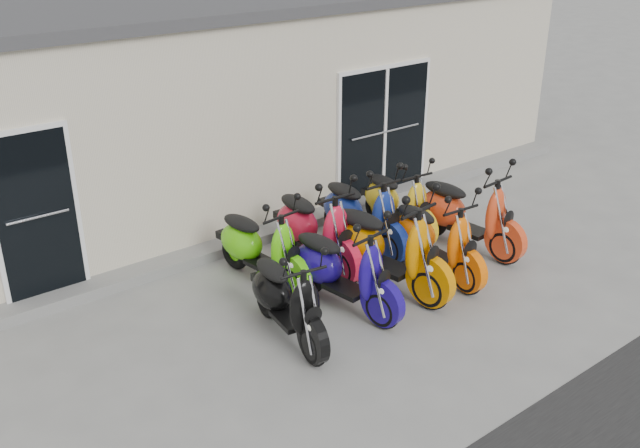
{
  "coord_description": "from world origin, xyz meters",
  "views": [
    {
      "loc": [
        -5.42,
        -6.28,
        4.67
      ],
      "look_at": [
        0.0,
        0.6,
        0.75
      ],
      "focal_mm": 40.0,
      "sensor_mm": 36.0,
      "label": 1
    }
  ],
  "objects_px": {
    "scooter_back_green": "(261,237)",
    "scooter_back_red": "(315,219)",
    "scooter_front_blue": "(343,259)",
    "scooter_back_blue": "(362,204)",
    "scooter_front_red": "(468,203)",
    "scooter_back_yellow": "(398,194)",
    "scooter_front_orange_b": "(436,229)",
    "scooter_front_orange_a": "(387,235)",
    "scooter_front_black": "(287,289)"
  },
  "relations": [
    {
      "from": "scooter_front_orange_a",
      "to": "scooter_back_blue",
      "type": "distance_m",
      "value": 1.24
    },
    {
      "from": "scooter_front_orange_a",
      "to": "scooter_front_orange_b",
      "type": "bearing_deg",
      "value": -16.15
    },
    {
      "from": "scooter_front_blue",
      "to": "scooter_front_orange_a",
      "type": "relative_size",
      "value": 0.89
    },
    {
      "from": "scooter_front_orange_a",
      "to": "scooter_back_red",
      "type": "xyz_separation_m",
      "value": [
        -0.32,
        1.08,
        -0.05
      ]
    },
    {
      "from": "scooter_front_black",
      "to": "scooter_front_red",
      "type": "height_order",
      "value": "scooter_front_red"
    },
    {
      "from": "scooter_front_orange_b",
      "to": "scooter_back_yellow",
      "type": "xyz_separation_m",
      "value": [
        0.56,
        1.3,
        -0.03
      ]
    },
    {
      "from": "scooter_front_orange_b",
      "to": "scooter_front_black",
      "type": "bearing_deg",
      "value": -175.17
    },
    {
      "from": "scooter_front_orange_b",
      "to": "scooter_back_green",
      "type": "relative_size",
      "value": 1.02
    },
    {
      "from": "scooter_front_blue",
      "to": "scooter_back_yellow",
      "type": "height_order",
      "value": "scooter_front_blue"
    },
    {
      "from": "scooter_front_black",
      "to": "scooter_back_green",
      "type": "relative_size",
      "value": 0.97
    },
    {
      "from": "scooter_front_blue",
      "to": "scooter_front_red",
      "type": "height_order",
      "value": "scooter_front_red"
    },
    {
      "from": "scooter_front_black",
      "to": "scooter_back_yellow",
      "type": "xyz_separation_m",
      "value": [
        3.07,
        1.35,
        0.0
      ]
    },
    {
      "from": "scooter_front_black",
      "to": "scooter_back_yellow",
      "type": "bearing_deg",
      "value": 32.26
    },
    {
      "from": "scooter_front_blue",
      "to": "scooter_back_blue",
      "type": "height_order",
      "value": "scooter_back_blue"
    },
    {
      "from": "scooter_front_orange_a",
      "to": "scooter_front_red",
      "type": "height_order",
      "value": "scooter_front_orange_a"
    },
    {
      "from": "scooter_front_blue",
      "to": "scooter_front_red",
      "type": "relative_size",
      "value": 0.96
    },
    {
      "from": "scooter_back_green",
      "to": "scooter_back_blue",
      "type": "xyz_separation_m",
      "value": [
        1.74,
        -0.05,
        0.04
      ]
    },
    {
      "from": "scooter_back_red",
      "to": "scooter_front_black",
      "type": "bearing_deg",
      "value": -135.4
    },
    {
      "from": "scooter_back_blue",
      "to": "scooter_back_yellow",
      "type": "bearing_deg",
      "value": 6.81
    },
    {
      "from": "scooter_front_orange_b",
      "to": "scooter_back_green",
      "type": "bearing_deg",
      "value": 151.03
    },
    {
      "from": "scooter_back_green",
      "to": "scooter_front_orange_b",
      "type": "bearing_deg",
      "value": -39.31
    },
    {
      "from": "scooter_front_orange_b",
      "to": "scooter_front_red",
      "type": "relative_size",
      "value": 0.94
    },
    {
      "from": "scooter_front_red",
      "to": "scooter_back_blue",
      "type": "bearing_deg",
      "value": 137.86
    },
    {
      "from": "scooter_front_orange_a",
      "to": "scooter_back_red",
      "type": "bearing_deg",
      "value": 99.13
    },
    {
      "from": "scooter_back_blue",
      "to": "scooter_front_black",
      "type": "bearing_deg",
      "value": -149.39
    },
    {
      "from": "scooter_front_black",
      "to": "scooter_front_orange_a",
      "type": "height_order",
      "value": "scooter_front_orange_a"
    },
    {
      "from": "scooter_front_red",
      "to": "scooter_front_orange_b",
      "type": "bearing_deg",
      "value": -168.38
    },
    {
      "from": "scooter_back_yellow",
      "to": "scooter_back_green",
      "type": "bearing_deg",
      "value": -173.61
    },
    {
      "from": "scooter_front_orange_a",
      "to": "scooter_front_red",
      "type": "distance_m",
      "value": 1.79
    },
    {
      "from": "scooter_back_red",
      "to": "scooter_back_yellow",
      "type": "height_order",
      "value": "scooter_back_red"
    },
    {
      "from": "scooter_front_orange_b",
      "to": "scooter_back_blue",
      "type": "relative_size",
      "value": 0.97
    },
    {
      "from": "scooter_front_orange_a",
      "to": "scooter_back_yellow",
      "type": "bearing_deg",
      "value": 33.45
    },
    {
      "from": "scooter_front_red",
      "to": "scooter_back_yellow",
      "type": "relative_size",
      "value": 1.11
    },
    {
      "from": "scooter_back_yellow",
      "to": "scooter_back_blue",
      "type": "bearing_deg",
      "value": -168.72
    },
    {
      "from": "scooter_front_blue",
      "to": "scooter_front_red",
      "type": "bearing_deg",
      "value": -2.85
    },
    {
      "from": "scooter_front_black",
      "to": "scooter_back_green",
      "type": "bearing_deg",
      "value": 76.91
    },
    {
      "from": "scooter_front_blue",
      "to": "scooter_back_blue",
      "type": "xyz_separation_m",
      "value": [
        1.32,
        1.14,
        0.01
      ]
    },
    {
      "from": "scooter_back_yellow",
      "to": "scooter_front_orange_a",
      "type": "bearing_deg",
      "value": -133.23
    },
    {
      "from": "scooter_back_blue",
      "to": "scooter_back_red",
      "type": "bearing_deg",
      "value": -177.16
    },
    {
      "from": "scooter_back_blue",
      "to": "scooter_back_yellow",
      "type": "xyz_separation_m",
      "value": [
        0.81,
        0.08,
        -0.06
      ]
    },
    {
      "from": "scooter_front_black",
      "to": "scooter_back_green",
      "type": "xyz_separation_m",
      "value": [
        0.52,
        1.32,
        0.02
      ]
    },
    {
      "from": "scooter_front_black",
      "to": "scooter_back_red",
      "type": "height_order",
      "value": "scooter_back_red"
    },
    {
      "from": "scooter_back_green",
      "to": "scooter_back_red",
      "type": "height_order",
      "value": "scooter_back_red"
    },
    {
      "from": "scooter_front_orange_a",
      "to": "scooter_back_green",
      "type": "xyz_separation_m",
      "value": [
        -1.18,
        1.16,
        -0.11
      ]
    },
    {
      "from": "scooter_front_orange_a",
      "to": "scooter_front_red",
      "type": "bearing_deg",
      "value": -2.34
    },
    {
      "from": "scooter_front_red",
      "to": "scooter_back_green",
      "type": "relative_size",
      "value": 1.08
    },
    {
      "from": "scooter_front_red",
      "to": "scooter_back_yellow",
      "type": "xyz_separation_m",
      "value": [
        -0.42,
        1.02,
        -0.08
      ]
    },
    {
      "from": "scooter_front_orange_b",
      "to": "scooter_back_blue",
      "type": "distance_m",
      "value": 1.25
    },
    {
      "from": "scooter_front_blue",
      "to": "scooter_back_green",
      "type": "relative_size",
      "value": 1.03
    },
    {
      "from": "scooter_front_blue",
      "to": "scooter_back_green",
      "type": "bearing_deg",
      "value": 101.77
    }
  ]
}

